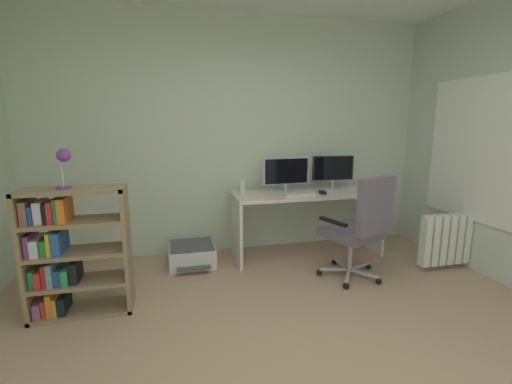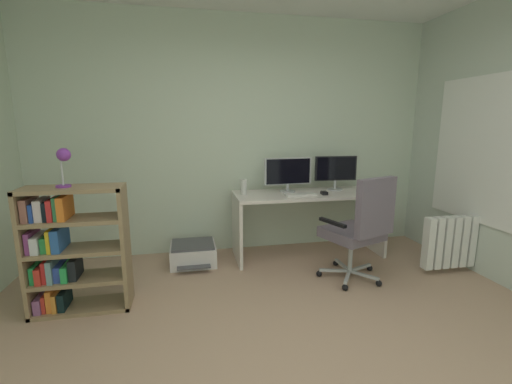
{
  "view_description": "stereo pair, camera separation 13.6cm",
  "coord_description": "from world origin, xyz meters",
  "px_view_note": "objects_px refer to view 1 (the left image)",
  "views": [
    {
      "loc": [
        -0.73,
        -1.69,
        1.52
      ],
      "look_at": [
        0.08,
        1.63,
        0.84
      ],
      "focal_mm": 24.24,
      "sensor_mm": 36.0,
      "label": 1
    },
    {
      "loc": [
        -0.6,
        -1.72,
        1.52
      ],
      "look_at": [
        0.08,
        1.63,
        0.84
      ],
      "focal_mm": 24.24,
      "sensor_mm": 36.0,
      "label": 2
    }
  ],
  "objects_px": {
    "monitor_secondary": "(333,170)",
    "bookshelf": "(68,253)",
    "keyboard": "(299,194)",
    "desktop_speaker": "(242,187)",
    "office_chair": "(360,225)",
    "desk": "(307,208)",
    "computer_mouse": "(322,192)",
    "radiator": "(461,238)",
    "desk_lamp": "(64,161)",
    "printer": "(192,254)",
    "monitor_main": "(286,172)"
  },
  "relations": [
    {
      "from": "computer_mouse",
      "to": "keyboard",
      "type": "bearing_deg",
      "value": -176.6
    },
    {
      "from": "keyboard",
      "to": "office_chair",
      "type": "xyz_separation_m",
      "value": [
        0.39,
        -0.64,
        -0.19
      ]
    },
    {
      "from": "bookshelf",
      "to": "printer",
      "type": "xyz_separation_m",
      "value": [
        1.0,
        0.78,
        -0.41
      ]
    },
    {
      "from": "monitor_main",
      "to": "radiator",
      "type": "xyz_separation_m",
      "value": [
        1.67,
        -0.85,
        -0.64
      ]
    },
    {
      "from": "monitor_secondary",
      "to": "office_chair",
      "type": "bearing_deg",
      "value": -97.82
    },
    {
      "from": "keyboard",
      "to": "radiator",
      "type": "height_order",
      "value": "keyboard"
    },
    {
      "from": "monitor_secondary",
      "to": "office_chair",
      "type": "xyz_separation_m",
      "value": [
        -0.12,
        -0.86,
        -0.42
      ]
    },
    {
      "from": "monitor_secondary",
      "to": "computer_mouse",
      "type": "bearing_deg",
      "value": -134.92
    },
    {
      "from": "keyboard",
      "to": "computer_mouse",
      "type": "height_order",
      "value": "computer_mouse"
    },
    {
      "from": "printer",
      "to": "keyboard",
      "type": "bearing_deg",
      "value": -6.7
    },
    {
      "from": "monitor_secondary",
      "to": "office_chair",
      "type": "height_order",
      "value": "monitor_secondary"
    },
    {
      "from": "printer",
      "to": "monitor_main",
      "type": "bearing_deg",
      "value": 4.66
    },
    {
      "from": "desk",
      "to": "monitor_secondary",
      "type": "bearing_deg",
      "value": 15.06
    },
    {
      "from": "desktop_speaker",
      "to": "office_chair",
      "type": "height_order",
      "value": "office_chair"
    },
    {
      "from": "keyboard",
      "to": "office_chair",
      "type": "relative_size",
      "value": 0.33
    },
    {
      "from": "desktop_speaker",
      "to": "computer_mouse",
      "type": "bearing_deg",
      "value": -11.91
    },
    {
      "from": "desk",
      "to": "computer_mouse",
      "type": "height_order",
      "value": "computer_mouse"
    },
    {
      "from": "monitor_secondary",
      "to": "keyboard",
      "type": "distance_m",
      "value": 0.6
    },
    {
      "from": "desk",
      "to": "monitor_secondary",
      "type": "xyz_separation_m",
      "value": [
        0.36,
        0.1,
        0.42
      ]
    },
    {
      "from": "monitor_secondary",
      "to": "keyboard",
      "type": "bearing_deg",
      "value": -155.84
    },
    {
      "from": "keyboard",
      "to": "desktop_speaker",
      "type": "distance_m",
      "value": 0.63
    },
    {
      "from": "keyboard",
      "to": "bookshelf",
      "type": "relative_size",
      "value": 0.33
    },
    {
      "from": "desk",
      "to": "monitor_secondary",
      "type": "height_order",
      "value": "monitor_secondary"
    },
    {
      "from": "desk",
      "to": "radiator",
      "type": "distance_m",
      "value": 1.65
    },
    {
      "from": "monitor_secondary",
      "to": "printer",
      "type": "distance_m",
      "value": 1.89
    },
    {
      "from": "monitor_main",
      "to": "keyboard",
      "type": "relative_size",
      "value": 1.64
    },
    {
      "from": "keyboard",
      "to": "monitor_main",
      "type": "bearing_deg",
      "value": 105.25
    },
    {
      "from": "monitor_secondary",
      "to": "bookshelf",
      "type": "height_order",
      "value": "monitor_secondary"
    },
    {
      "from": "computer_mouse",
      "to": "bookshelf",
      "type": "xyz_separation_m",
      "value": [
        -2.45,
        -0.64,
        -0.24
      ]
    },
    {
      "from": "bookshelf",
      "to": "desk_lamp",
      "type": "distance_m",
      "value": 0.72
    },
    {
      "from": "office_chair",
      "to": "desk_lamp",
      "type": "xyz_separation_m",
      "value": [
        -2.52,
        -0.01,
        0.68
      ]
    },
    {
      "from": "monitor_main",
      "to": "desktop_speaker",
      "type": "distance_m",
      "value": 0.54
    },
    {
      "from": "computer_mouse",
      "to": "printer",
      "type": "bearing_deg",
      "value": 178.73
    },
    {
      "from": "keyboard",
      "to": "desktop_speaker",
      "type": "xyz_separation_m",
      "value": [
        -0.6,
        0.18,
        0.07
      ]
    },
    {
      "from": "monitor_secondary",
      "to": "radiator",
      "type": "xyz_separation_m",
      "value": [
        1.09,
        -0.85,
        -0.66
      ]
    },
    {
      "from": "monitor_main",
      "to": "printer",
      "type": "xyz_separation_m",
      "value": [
        -1.1,
        -0.09,
        -0.86
      ]
    },
    {
      "from": "desktop_speaker",
      "to": "desk",
      "type": "bearing_deg",
      "value": -3.73
    },
    {
      "from": "desktop_speaker",
      "to": "desk_lamp",
      "type": "relative_size",
      "value": 0.56
    },
    {
      "from": "desk_lamp",
      "to": "printer",
      "type": "relative_size",
      "value": 0.57
    },
    {
      "from": "monitor_main",
      "to": "monitor_secondary",
      "type": "xyz_separation_m",
      "value": [
        0.58,
        0.0,
        0.01
      ]
    },
    {
      "from": "desk",
      "to": "monitor_secondary",
      "type": "relative_size",
      "value": 3.43
    },
    {
      "from": "desktop_speaker",
      "to": "monitor_main",
      "type": "bearing_deg",
      "value": 5.21
    },
    {
      "from": "monitor_secondary",
      "to": "radiator",
      "type": "height_order",
      "value": "monitor_secondary"
    },
    {
      "from": "office_chair",
      "to": "desk_lamp",
      "type": "bearing_deg",
      "value": -179.87
    },
    {
      "from": "radiator",
      "to": "keyboard",
      "type": "bearing_deg",
      "value": 158.71
    },
    {
      "from": "keyboard",
      "to": "radiator",
      "type": "xyz_separation_m",
      "value": [
        1.6,
        -0.62,
        -0.43
      ]
    },
    {
      "from": "monitor_secondary",
      "to": "radiator",
      "type": "bearing_deg",
      "value": -37.91
    },
    {
      "from": "computer_mouse",
      "to": "office_chair",
      "type": "xyz_separation_m",
      "value": [
        0.11,
        -0.63,
        -0.2
      ]
    },
    {
      "from": "bookshelf",
      "to": "computer_mouse",
      "type": "bearing_deg",
      "value": 14.59
    },
    {
      "from": "keyboard",
      "to": "desk_lamp",
      "type": "bearing_deg",
      "value": -166.56
    }
  ]
}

